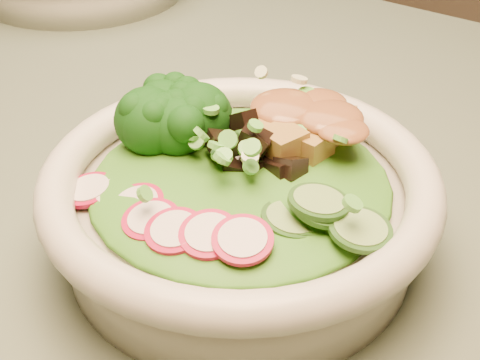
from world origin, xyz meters
The scene contains 10 objects.
dining_table centered at (0.00, 0.00, 0.64)m, with size 1.20×0.80×0.75m.
salad_bowl centered at (0.23, -0.10, 0.79)m, with size 0.26×0.26×0.07m.
lettuce_bed centered at (0.23, -0.10, 0.81)m, with size 0.20×0.20×0.02m, color #296615.
broccoli_florets centered at (0.17, -0.09, 0.82)m, with size 0.08×0.07×0.04m, color black, non-canonical shape.
radish_slices centered at (0.22, -0.16, 0.81)m, with size 0.11×0.04×0.02m, color #A30C32, non-canonical shape.
cucumber_slices centered at (0.29, -0.11, 0.82)m, with size 0.07×0.07×0.03m, color #77A75D, non-canonical shape.
mushroom_heap centered at (0.23, -0.09, 0.82)m, with size 0.07×0.07×0.04m, color black, non-canonical shape.
tofu_cubes centered at (0.24, -0.04, 0.82)m, with size 0.09×0.06×0.03m, color olive, non-canonical shape.
peanut_sauce centered at (0.24, -0.04, 0.83)m, with size 0.07×0.05×0.02m, color brown.
scallion_garnish centered at (0.23, -0.10, 0.83)m, with size 0.19×0.19×0.02m, color #57AE3D, non-canonical shape.
Camera 1 is at (0.43, -0.38, 1.06)m, focal length 50.00 mm.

